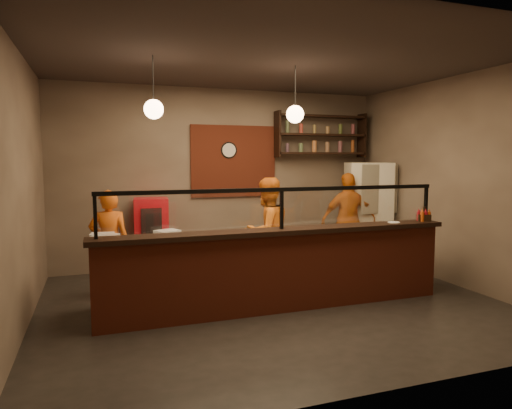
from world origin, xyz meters
name	(u,v)px	position (x,y,z in m)	size (l,w,h in m)	color
floor	(273,303)	(0.00, 0.00, 0.00)	(6.00, 6.00, 0.00)	black
ceiling	(273,60)	(0.00, 0.00, 3.20)	(6.00, 6.00, 0.00)	#372E2A
wall_back	(223,178)	(0.00, 2.50, 1.60)	(6.00, 6.00, 0.00)	#7D6B5B
wall_left	(19,190)	(-3.00, 0.00, 1.60)	(5.00, 5.00, 0.00)	#7D6B5B
wall_right	(455,181)	(3.00, 0.00, 1.60)	(5.00, 5.00, 0.00)	#7D6B5B
wall_front	(387,202)	(0.00, -2.50, 1.60)	(6.00, 6.00, 0.00)	#7D6B5B
brick_patch	(234,161)	(0.20, 2.47, 1.90)	(1.60, 0.04, 1.30)	maroon
service_counter	(281,272)	(0.00, -0.30, 0.50)	(4.60, 0.25, 1.00)	maroon
counter_ledge	(281,231)	(0.00, -0.30, 1.03)	(4.70, 0.37, 0.06)	black
worktop_cabinet	(267,269)	(0.00, 0.20, 0.42)	(4.60, 0.75, 0.85)	gray
worktop	(267,237)	(0.00, 0.20, 0.88)	(4.60, 0.75, 0.05)	silver
sneeze_guard	(282,205)	(0.00, -0.30, 1.37)	(4.50, 0.05, 0.52)	white
wall_shelving	(321,135)	(1.90, 2.32, 2.40)	(1.84, 0.28, 0.85)	black
wall_clock	(229,150)	(0.10, 2.46, 2.10)	(0.30, 0.30, 0.04)	black
pendant_left	(154,109)	(-1.50, 0.20, 2.55)	(0.24, 0.24, 0.77)	black
pendant_right	(295,114)	(0.40, 0.20, 2.55)	(0.24, 0.24, 0.77)	black
cook_left	(109,243)	(-2.05, 1.09, 0.76)	(0.55, 0.36, 1.51)	#D85A14
cook_mid	(267,232)	(0.23, 0.83, 0.83)	(0.81, 0.63, 1.66)	#C85F12
cook_right	(349,220)	(2.05, 1.50, 0.85)	(0.99, 0.41, 1.70)	#CB6013
fridge	(368,213)	(2.60, 1.75, 0.94)	(0.78, 0.73, 1.87)	#EEE5C9
red_cooler	(152,236)	(-1.34, 2.15, 0.65)	(0.55, 0.51, 1.29)	red
pizza_dough	(269,235)	(-0.01, 0.13, 0.91)	(0.50, 0.50, 0.01)	silver
prep_tub_a	(102,239)	(-2.15, 0.26, 0.97)	(0.27, 0.22, 0.13)	silver
prep_tub_b	(167,236)	(-1.36, 0.20, 0.97)	(0.28, 0.22, 0.14)	silver
prep_tub_c	(105,241)	(-2.12, 0.02, 0.97)	(0.30, 0.24, 0.15)	silver
rolling_pin	(235,235)	(-0.46, 0.21, 0.93)	(0.06, 0.06, 0.35)	gold
condiment_caddy	(424,218)	(2.20, -0.29, 1.11)	(0.17, 0.13, 0.10)	black
pepper_mill	(424,214)	(2.20, -0.30, 1.17)	(0.05, 0.05, 0.21)	black
small_plate	(394,222)	(1.68, -0.31, 1.07)	(0.17, 0.17, 0.01)	white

